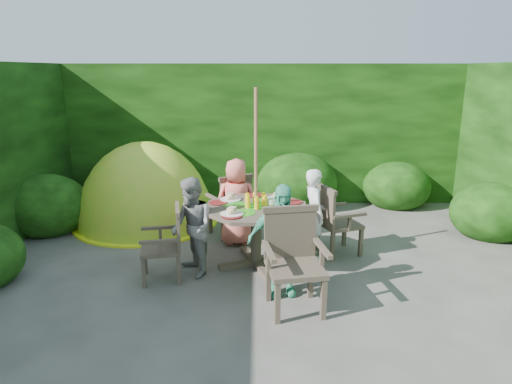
{
  "coord_description": "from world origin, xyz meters",
  "views": [
    {
      "loc": [
        -0.13,
        -4.63,
        2.39
      ],
      "look_at": [
        -0.14,
        1.12,
        0.85
      ],
      "focal_mm": 32.0,
      "sensor_mm": 36.0,
      "label": 1
    }
  ],
  "objects_px": {
    "child_right": "(314,214)",
    "dome_tent": "(147,222)",
    "garden_chair_right": "(334,219)",
    "garden_chair_back": "(232,205)",
    "parasol_pole": "(256,181)",
    "child_front": "(281,240)",
    "patio_table": "(256,216)",
    "garden_chair_left": "(167,243)",
    "garden_chair_front": "(293,258)",
    "child_left": "(192,228)",
    "child_back": "(237,202)"
  },
  "relations": [
    {
      "from": "garden_chair_back",
      "to": "child_front",
      "type": "xyz_separation_m",
      "value": [
        0.63,
        -1.79,
        0.14
      ]
    },
    {
      "from": "garden_chair_front",
      "to": "child_front",
      "type": "height_order",
      "value": "child_front"
    },
    {
      "from": "garden_chair_back",
      "to": "child_left",
      "type": "height_order",
      "value": "child_left"
    },
    {
      "from": "garden_chair_front",
      "to": "dome_tent",
      "type": "relative_size",
      "value": 0.38
    },
    {
      "from": "garden_chair_front",
      "to": "dome_tent",
      "type": "xyz_separation_m",
      "value": [
        -2.16,
        2.69,
        -0.53
      ]
    },
    {
      "from": "patio_table",
      "to": "garden_chair_back",
      "type": "height_order",
      "value": "patio_table"
    },
    {
      "from": "child_front",
      "to": "dome_tent",
      "type": "relative_size",
      "value": 0.48
    },
    {
      "from": "child_right",
      "to": "dome_tent",
      "type": "xyz_separation_m",
      "value": [
        -2.53,
        1.4,
        -0.59
      ]
    },
    {
      "from": "garden_chair_front",
      "to": "child_right",
      "type": "xyz_separation_m",
      "value": [
        0.37,
        1.29,
        0.06
      ]
    },
    {
      "from": "parasol_pole",
      "to": "garden_chair_left",
      "type": "bearing_deg",
      "value": -159.62
    },
    {
      "from": "parasol_pole",
      "to": "child_right",
      "type": "xyz_separation_m",
      "value": [
        0.75,
        0.27,
        -0.51
      ]
    },
    {
      "from": "child_right",
      "to": "child_front",
      "type": "xyz_separation_m",
      "value": [
        -0.48,
        -1.02,
        0.03
      ]
    },
    {
      "from": "garden_chair_front",
      "to": "child_left",
      "type": "bearing_deg",
      "value": 137.07
    },
    {
      "from": "garden_chair_back",
      "to": "child_right",
      "type": "bearing_deg",
      "value": 114.4
    },
    {
      "from": "child_left",
      "to": "child_back",
      "type": "distance_m",
      "value": 1.13
    },
    {
      "from": "garden_chair_front",
      "to": "child_left",
      "type": "distance_m",
      "value": 1.37
    },
    {
      "from": "garden_chair_right",
      "to": "dome_tent",
      "type": "relative_size",
      "value": 0.35
    },
    {
      "from": "parasol_pole",
      "to": "garden_chair_front",
      "type": "distance_m",
      "value": 1.23
    },
    {
      "from": "garden_chair_left",
      "to": "dome_tent",
      "type": "distance_m",
      "value": 2.23
    },
    {
      "from": "garden_chair_back",
      "to": "garden_chair_front",
      "type": "distance_m",
      "value": 2.19
    },
    {
      "from": "child_back",
      "to": "child_front",
      "type": "height_order",
      "value": "child_front"
    },
    {
      "from": "garden_chair_right",
      "to": "dome_tent",
      "type": "height_order",
      "value": "dome_tent"
    },
    {
      "from": "patio_table",
      "to": "garden_chair_left",
      "type": "bearing_deg",
      "value": -159.56
    },
    {
      "from": "parasol_pole",
      "to": "child_left",
      "type": "relative_size",
      "value": 1.85
    },
    {
      "from": "child_right",
      "to": "dome_tent",
      "type": "bearing_deg",
      "value": 49.11
    },
    {
      "from": "garden_chair_back",
      "to": "child_back",
      "type": "xyz_separation_m",
      "value": [
        0.09,
        -0.29,
        0.12
      ]
    },
    {
      "from": "child_right",
      "to": "child_front",
      "type": "bearing_deg",
      "value": 142.82
    },
    {
      "from": "child_right",
      "to": "child_left",
      "type": "distance_m",
      "value": 1.6
    },
    {
      "from": "garden_chair_back",
      "to": "garden_chair_front",
      "type": "relative_size",
      "value": 0.91
    },
    {
      "from": "parasol_pole",
      "to": "child_back",
      "type": "height_order",
      "value": "parasol_pole"
    },
    {
      "from": "child_front",
      "to": "dome_tent",
      "type": "distance_m",
      "value": 3.23
    },
    {
      "from": "patio_table",
      "to": "garden_chair_left",
      "type": "distance_m",
      "value": 1.13
    },
    {
      "from": "child_left",
      "to": "garden_chair_front",
      "type": "bearing_deg",
      "value": 27.55
    },
    {
      "from": "child_back",
      "to": "dome_tent",
      "type": "distance_m",
      "value": 1.87
    },
    {
      "from": "garden_chair_right",
      "to": "parasol_pole",
      "type": "bearing_deg",
      "value": 89.91
    },
    {
      "from": "parasol_pole",
      "to": "garden_chair_front",
      "type": "relative_size",
      "value": 2.2
    },
    {
      "from": "child_right",
      "to": "child_back",
      "type": "distance_m",
      "value": 1.13
    },
    {
      "from": "child_left",
      "to": "child_front",
      "type": "distance_m",
      "value": 1.13
    },
    {
      "from": "parasol_pole",
      "to": "garden_chair_right",
      "type": "relative_size",
      "value": 2.42
    },
    {
      "from": "child_right",
      "to": "dome_tent",
      "type": "relative_size",
      "value": 0.45
    },
    {
      "from": "patio_table",
      "to": "garden_chair_left",
      "type": "relative_size",
      "value": 2.02
    },
    {
      "from": "dome_tent",
      "to": "child_front",
      "type": "bearing_deg",
      "value": -40.0
    },
    {
      "from": "garden_chair_left",
      "to": "dome_tent",
      "type": "height_order",
      "value": "dome_tent"
    },
    {
      "from": "garden_chair_left",
      "to": "child_right",
      "type": "distance_m",
      "value": 1.91
    },
    {
      "from": "garden_chair_back",
      "to": "child_right",
      "type": "relative_size",
      "value": 0.77
    },
    {
      "from": "child_left",
      "to": "child_front",
      "type": "bearing_deg",
      "value": 35.8
    },
    {
      "from": "garden_chair_right",
      "to": "dome_tent",
      "type": "bearing_deg",
      "value": 45.37
    },
    {
      "from": "garden_chair_back",
      "to": "parasol_pole",
      "type": "bearing_deg",
      "value": 78.11
    },
    {
      "from": "garden_chair_right",
      "to": "child_right",
      "type": "distance_m",
      "value": 0.32
    },
    {
      "from": "child_right",
      "to": "child_front",
      "type": "height_order",
      "value": "child_front"
    }
  ]
}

